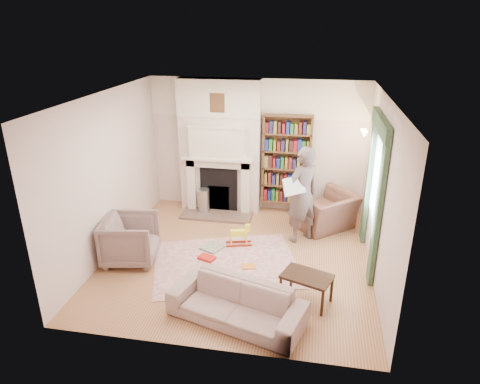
% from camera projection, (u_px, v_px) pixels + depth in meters
% --- Properties ---
extents(floor, '(4.50, 4.50, 0.00)m').
position_uv_depth(floor, '(237.00, 258.00, 7.47)').
color(floor, '#905939').
rests_on(floor, ground).
extents(ceiling, '(4.50, 4.50, 0.00)m').
position_uv_depth(ceiling, '(237.00, 97.00, 6.43)').
color(ceiling, white).
rests_on(ceiling, wall_back).
extents(wall_back, '(4.50, 0.00, 4.50)m').
position_uv_depth(wall_back, '(257.00, 146.00, 9.01)').
color(wall_back, silver).
rests_on(wall_back, floor).
extents(wall_front, '(4.50, 0.00, 4.50)m').
position_uv_depth(wall_front, '(202.00, 252.00, 4.90)').
color(wall_front, silver).
rests_on(wall_front, floor).
extents(wall_left, '(0.00, 4.50, 4.50)m').
position_uv_depth(wall_left, '(108.00, 175.00, 7.32)').
color(wall_left, silver).
rests_on(wall_left, floor).
extents(wall_right, '(0.00, 4.50, 4.50)m').
position_uv_depth(wall_right, '(381.00, 193.00, 6.58)').
color(wall_right, silver).
rests_on(wall_right, floor).
extents(fireplace, '(1.70, 0.58, 2.80)m').
position_uv_depth(fireplace, '(220.00, 148.00, 8.95)').
color(fireplace, silver).
rests_on(fireplace, floor).
extents(bookcase, '(1.00, 0.24, 1.85)m').
position_uv_depth(bookcase, '(287.00, 160.00, 8.86)').
color(bookcase, brown).
rests_on(bookcase, floor).
extents(window, '(0.02, 0.90, 1.30)m').
position_uv_depth(window, '(377.00, 181.00, 6.93)').
color(window, silver).
rests_on(window, wall_right).
extents(curtain_left, '(0.07, 0.32, 2.40)m').
position_uv_depth(curtain_left, '(378.00, 212.00, 6.39)').
color(curtain_left, '#314D34').
rests_on(curtain_left, floor).
extents(curtain_right, '(0.07, 0.32, 2.40)m').
position_uv_depth(curtain_right, '(369.00, 180.00, 7.67)').
color(curtain_right, '#314D34').
rests_on(curtain_right, floor).
extents(pelmet, '(0.09, 1.70, 0.24)m').
position_uv_depth(pelmet, '(381.00, 124.00, 6.59)').
color(pelmet, '#314D34').
rests_on(pelmet, wall_right).
extents(wall_sconce, '(0.20, 0.24, 0.24)m').
position_uv_depth(wall_sconce, '(361.00, 136.00, 7.80)').
color(wall_sconce, gold).
rests_on(wall_sconce, wall_right).
extents(rug, '(2.85, 2.50, 0.01)m').
position_uv_depth(rug, '(226.00, 263.00, 7.30)').
color(rug, beige).
rests_on(rug, floor).
extents(armchair_reading, '(1.46, 1.44, 0.71)m').
position_uv_depth(armchair_reading, '(325.00, 211.00, 8.46)').
color(armchair_reading, '#492E27').
rests_on(armchair_reading, floor).
extents(armchair_left, '(1.02, 1.00, 0.81)m').
position_uv_depth(armchair_left, '(130.00, 239.00, 7.27)').
color(armchair_left, gray).
rests_on(armchair_left, floor).
extents(sofa, '(2.00, 1.25, 0.55)m').
position_uv_depth(sofa, '(236.00, 303.00, 5.84)').
color(sofa, '#BAAC9A').
rests_on(sofa, floor).
extents(man_reading, '(0.79, 0.76, 1.83)m').
position_uv_depth(man_reading, '(302.00, 195.00, 7.78)').
color(man_reading, '#554744').
rests_on(man_reading, floor).
extents(newspaper, '(0.43, 0.38, 0.30)m').
position_uv_depth(newspaper, '(294.00, 186.00, 7.53)').
color(newspaper, silver).
rests_on(newspaper, man_reading).
extents(coffee_table, '(0.81, 0.66, 0.45)m').
position_uv_depth(coffee_table, '(306.00, 288.00, 6.25)').
color(coffee_table, black).
rests_on(coffee_table, floor).
extents(paraffin_heater, '(0.28, 0.28, 0.55)m').
position_uv_depth(paraffin_heater, '(204.00, 201.00, 9.12)').
color(paraffin_heater, '#A3A5AA').
rests_on(paraffin_heater, floor).
extents(rocking_horse, '(0.51, 0.31, 0.42)m').
position_uv_depth(rocking_horse, '(239.00, 235.00, 7.83)').
color(rocking_horse, yellow).
rests_on(rocking_horse, rug).
extents(board_game, '(0.47, 0.47, 0.03)m').
position_uv_depth(board_game, '(212.00, 247.00, 7.78)').
color(board_game, '#DEC84E').
rests_on(board_game, rug).
extents(game_box_lid, '(0.33, 0.28, 0.05)m').
position_uv_depth(game_box_lid, '(207.00, 258.00, 7.41)').
color(game_box_lid, red).
rests_on(game_box_lid, rug).
extents(comic_annuals, '(0.52, 0.57, 0.02)m').
position_uv_depth(comic_annuals, '(240.00, 270.00, 7.08)').
color(comic_annuals, red).
rests_on(comic_annuals, rug).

